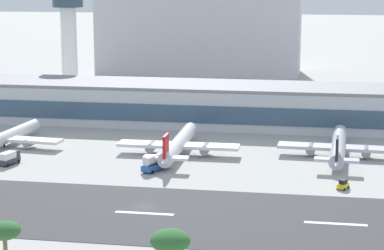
{
  "coord_description": "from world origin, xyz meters",
  "views": [
    {
      "loc": [
        34.65,
        -144.14,
        47.6
      ],
      "look_at": [
        1.09,
        51.37,
        6.85
      ],
      "focal_mm": 70.61,
      "sensor_mm": 36.0,
      "label": 1
    }
  ],
  "objects_px": {
    "palm_tree_1": "(170,244)",
    "airliner_black_tail_gate_2": "(338,147)",
    "service_baggage_tug_1": "(343,185)",
    "service_fuel_truck_2": "(156,162)",
    "service_box_truck_0": "(9,158)",
    "palm_tree_2": "(5,234)",
    "control_tower": "(69,30)",
    "distant_hotel_block": "(199,31)",
    "airliner_blue_tail_gate_0": "(4,138)",
    "terminal_building": "(194,104)",
    "airliner_red_tail_gate_1": "(178,145)"
  },
  "relations": [
    {
      "from": "airliner_black_tail_gate_2",
      "to": "palm_tree_2",
      "type": "distance_m",
      "value": 110.41
    },
    {
      "from": "control_tower",
      "to": "distant_hotel_block",
      "type": "xyz_separation_m",
      "value": [
        37.62,
        76.58,
        -5.86
      ]
    },
    {
      "from": "terminal_building",
      "to": "palm_tree_2",
      "type": "xyz_separation_m",
      "value": [
        -3.6,
        -136.73,
        5.18
      ]
    },
    {
      "from": "control_tower",
      "to": "distant_hotel_block",
      "type": "bearing_deg",
      "value": 63.84
    },
    {
      "from": "terminal_building",
      "to": "control_tower",
      "type": "relative_size",
      "value": 4.3
    },
    {
      "from": "service_baggage_tug_1",
      "to": "palm_tree_1",
      "type": "bearing_deg",
      "value": 7.24
    },
    {
      "from": "service_box_truck_0",
      "to": "palm_tree_1",
      "type": "relative_size",
      "value": 0.44
    },
    {
      "from": "palm_tree_1",
      "to": "palm_tree_2",
      "type": "relative_size",
      "value": 1.09
    },
    {
      "from": "airliner_black_tail_gate_2",
      "to": "palm_tree_1",
      "type": "relative_size",
      "value": 2.9
    },
    {
      "from": "service_fuel_truck_2",
      "to": "control_tower",
      "type": "bearing_deg",
      "value": 52.43
    },
    {
      "from": "service_baggage_tug_1",
      "to": "airliner_black_tail_gate_2",
      "type": "bearing_deg",
      "value": -153.12
    },
    {
      "from": "control_tower",
      "to": "airliner_red_tail_gate_1",
      "type": "height_order",
      "value": "control_tower"
    },
    {
      "from": "terminal_building",
      "to": "control_tower",
      "type": "height_order",
      "value": "control_tower"
    },
    {
      "from": "distant_hotel_block",
      "to": "service_box_truck_0",
      "type": "relative_size",
      "value": 14.58
    },
    {
      "from": "distant_hotel_block",
      "to": "palm_tree_2",
      "type": "distance_m",
      "value": 256.42
    },
    {
      "from": "palm_tree_2",
      "to": "control_tower",
      "type": "bearing_deg",
      "value": 106.01
    },
    {
      "from": "control_tower",
      "to": "service_baggage_tug_1",
      "type": "distance_m",
      "value": 149.98
    },
    {
      "from": "service_fuel_truck_2",
      "to": "palm_tree_2",
      "type": "relative_size",
      "value": 0.66
    },
    {
      "from": "distant_hotel_block",
      "to": "service_fuel_truck_2",
      "type": "height_order",
      "value": "distant_hotel_block"
    },
    {
      "from": "service_box_truck_0",
      "to": "service_baggage_tug_1",
      "type": "height_order",
      "value": "service_box_truck_0"
    },
    {
      "from": "distant_hotel_block",
      "to": "palm_tree_2",
      "type": "bearing_deg",
      "value": -86.91
    },
    {
      "from": "service_fuel_truck_2",
      "to": "palm_tree_1",
      "type": "relative_size",
      "value": 0.61
    },
    {
      "from": "service_baggage_tug_1",
      "to": "palm_tree_2",
      "type": "distance_m",
      "value": 86.02
    },
    {
      "from": "airliner_black_tail_gate_2",
      "to": "service_baggage_tug_1",
      "type": "relative_size",
      "value": 11.8
    },
    {
      "from": "palm_tree_1",
      "to": "airliner_black_tail_gate_2",
      "type": "bearing_deg",
      "value": 76.89
    },
    {
      "from": "control_tower",
      "to": "airliner_red_tail_gate_1",
      "type": "bearing_deg",
      "value": -55.65
    },
    {
      "from": "control_tower",
      "to": "airliner_black_tail_gate_2",
      "type": "relative_size",
      "value": 0.96
    },
    {
      "from": "airliner_blue_tail_gate_0",
      "to": "palm_tree_1",
      "type": "bearing_deg",
      "value": -140.73
    },
    {
      "from": "terminal_building",
      "to": "airliner_blue_tail_gate_0",
      "type": "distance_m",
      "value": 61.55
    },
    {
      "from": "terminal_building",
      "to": "airliner_black_tail_gate_2",
      "type": "bearing_deg",
      "value": -40.36
    },
    {
      "from": "terminal_building",
      "to": "distant_hotel_block",
      "type": "relative_size",
      "value": 1.86
    },
    {
      "from": "distant_hotel_block",
      "to": "palm_tree_1",
      "type": "bearing_deg",
      "value": -81.65
    },
    {
      "from": "distant_hotel_block",
      "to": "airliner_red_tail_gate_1",
      "type": "distance_m",
      "value": 163.62
    },
    {
      "from": "airliner_blue_tail_gate_0",
      "to": "palm_tree_2",
      "type": "height_order",
      "value": "palm_tree_2"
    },
    {
      "from": "airliner_red_tail_gate_1",
      "to": "palm_tree_1",
      "type": "distance_m",
      "value": 99.34
    },
    {
      "from": "terminal_building",
      "to": "airliner_red_tail_gate_1",
      "type": "bearing_deg",
      "value": -86.0
    },
    {
      "from": "terminal_building",
      "to": "service_fuel_truck_2",
      "type": "xyz_separation_m",
      "value": [
        0.46,
        -57.89,
        -4.37
      ]
    },
    {
      "from": "distant_hotel_block",
      "to": "palm_tree_2",
      "type": "height_order",
      "value": "distant_hotel_block"
    },
    {
      "from": "terminal_building",
      "to": "service_box_truck_0",
      "type": "distance_m",
      "value": 69.29
    },
    {
      "from": "distant_hotel_block",
      "to": "airliner_red_tail_gate_1",
      "type": "bearing_deg",
      "value": -82.81
    },
    {
      "from": "control_tower",
      "to": "airliner_red_tail_gate_1",
      "type": "distance_m",
      "value": 105.29
    },
    {
      "from": "terminal_building",
      "to": "service_box_truck_0",
      "type": "bearing_deg",
      "value": -122.14
    },
    {
      "from": "distant_hotel_block",
      "to": "palm_tree_1",
      "type": "relative_size",
      "value": 6.43
    },
    {
      "from": "service_baggage_tug_1",
      "to": "service_fuel_truck_2",
      "type": "relative_size",
      "value": 0.41
    },
    {
      "from": "terminal_building",
      "to": "palm_tree_2",
      "type": "distance_m",
      "value": 136.88
    },
    {
      "from": "service_baggage_tug_1",
      "to": "control_tower",
      "type": "bearing_deg",
      "value": -111.84
    },
    {
      "from": "distant_hotel_block",
      "to": "service_fuel_truck_2",
      "type": "relative_size",
      "value": 10.59
    },
    {
      "from": "service_baggage_tug_1",
      "to": "airliner_blue_tail_gate_0",
      "type": "bearing_deg",
      "value": -79.98
    },
    {
      "from": "service_baggage_tug_1",
      "to": "service_fuel_truck_2",
      "type": "distance_m",
      "value": 45.28
    },
    {
      "from": "distant_hotel_block",
      "to": "airliner_black_tail_gate_2",
      "type": "distance_m",
      "value": 169.38
    }
  ]
}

